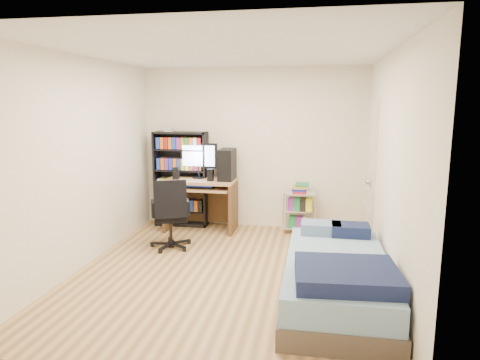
% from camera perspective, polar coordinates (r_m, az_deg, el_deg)
% --- Properties ---
extents(room, '(3.58, 4.08, 2.58)m').
position_cam_1_polar(room, '(4.79, -1.84, 1.74)').
color(room, tan).
rests_on(room, ground).
extents(media_shelf, '(0.85, 0.28, 1.57)m').
position_cam_1_polar(media_shelf, '(6.91, -7.85, 0.29)').
color(media_shelf, black).
rests_on(media_shelf, room).
extents(computer_desk, '(1.07, 0.62, 1.34)m').
position_cam_1_polar(computer_desk, '(6.64, -4.25, -0.49)').
color(computer_desk, tan).
rests_on(computer_desk, room).
extents(office_chair, '(0.76, 0.76, 0.97)m').
position_cam_1_polar(office_chair, '(5.91, -9.21, -6.11)').
color(office_chair, black).
rests_on(office_chair, room).
extents(wire_cart, '(0.50, 0.37, 0.77)m').
position_cam_1_polar(wire_cart, '(6.54, 8.03, -2.72)').
color(wire_cart, white).
rests_on(wire_cart, room).
extents(bed, '(1.02, 2.03, 0.58)m').
position_cam_1_polar(bed, '(4.44, 12.79, -12.59)').
color(bed, brown).
rests_on(bed, room).
extents(door, '(0.12, 0.80, 2.00)m').
position_cam_1_polar(door, '(6.10, 16.97, 0.75)').
color(door, silver).
rests_on(door, room).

